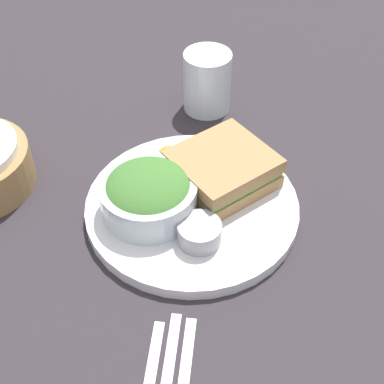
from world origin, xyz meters
TOP-DOWN VIEW (x-y plane):
  - ground_plane at (0.00, 0.00)m, footprint 4.00×4.00m
  - plate at (0.00, 0.00)m, footprint 0.29×0.29m
  - sandwich at (0.06, -0.01)m, footprint 0.16×0.15m
  - salad_bowl at (-0.04, 0.04)m, footprint 0.13×0.13m
  - dressing_cup at (-0.05, -0.05)m, footprint 0.06×0.06m
  - orange_wedge at (0.04, 0.07)m, footprint 0.04×0.04m
  - drink_glass at (0.21, 0.12)m, footprint 0.08×0.08m
  - spoon at (-0.23, -0.11)m, footprint 0.14×0.08m

SIDE VIEW (x-z plane):
  - ground_plane at x=0.00m, z-range 0.00..0.00m
  - spoon at x=-0.23m, z-range 0.00..0.01m
  - plate at x=0.00m, z-range 0.00..0.02m
  - dressing_cup at x=-0.05m, z-range 0.02..0.05m
  - orange_wedge at x=0.04m, z-range 0.02..0.06m
  - sandwich at x=0.06m, z-range 0.02..0.07m
  - salad_bowl at x=-0.04m, z-range 0.02..0.08m
  - drink_glass at x=0.21m, z-range 0.00..0.10m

